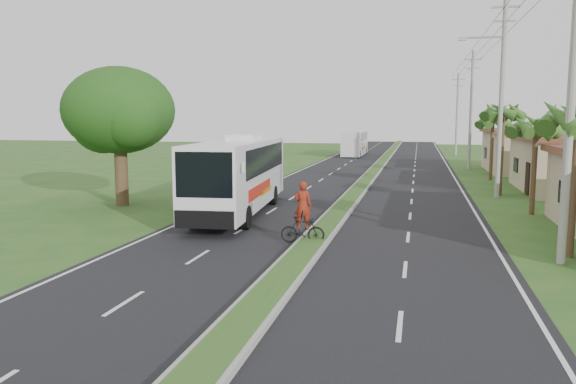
# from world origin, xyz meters

# --- Properties ---
(ground) EXTENTS (180.00, 180.00, 0.00)m
(ground) POSITION_xyz_m (0.00, 0.00, 0.00)
(ground) COLOR #24531E
(ground) RESTS_ON ground
(road_asphalt) EXTENTS (14.00, 160.00, 0.02)m
(road_asphalt) POSITION_xyz_m (0.00, 20.00, 0.01)
(road_asphalt) COLOR black
(road_asphalt) RESTS_ON ground
(median_strip) EXTENTS (1.20, 160.00, 0.18)m
(median_strip) POSITION_xyz_m (0.00, 20.00, 0.10)
(median_strip) COLOR gray
(median_strip) RESTS_ON ground
(lane_edge_left) EXTENTS (0.12, 160.00, 0.01)m
(lane_edge_left) POSITION_xyz_m (-6.70, 20.00, 0.00)
(lane_edge_left) COLOR silver
(lane_edge_left) RESTS_ON ground
(lane_edge_right) EXTENTS (0.12, 160.00, 0.01)m
(lane_edge_right) POSITION_xyz_m (6.70, 20.00, 0.00)
(lane_edge_right) COLOR silver
(lane_edge_right) RESTS_ON ground
(shop_far) EXTENTS (8.60, 11.60, 3.82)m
(shop_far) POSITION_xyz_m (14.00, 36.00, 1.93)
(shop_far) COLOR tan
(shop_far) RESTS_ON ground
(palm_verge_b) EXTENTS (2.40, 2.40, 5.05)m
(palm_verge_b) POSITION_xyz_m (9.40, 12.00, 4.36)
(palm_verge_b) COLOR #473321
(palm_verge_b) RESTS_ON ground
(palm_verge_c) EXTENTS (2.40, 2.40, 5.85)m
(palm_verge_c) POSITION_xyz_m (8.80, 19.00, 5.12)
(palm_verge_c) COLOR #473321
(palm_verge_c) RESTS_ON ground
(palm_verge_d) EXTENTS (2.40, 2.40, 5.25)m
(palm_verge_d) POSITION_xyz_m (9.30, 28.00, 4.55)
(palm_verge_d) COLOR #473321
(palm_verge_d) RESTS_ON ground
(shade_tree) EXTENTS (6.30, 6.00, 7.54)m
(shade_tree) POSITION_xyz_m (-12.11, 10.02, 5.03)
(shade_tree) COLOR #473321
(shade_tree) RESTS_ON ground
(utility_pole_a) EXTENTS (1.60, 0.28, 11.00)m
(utility_pole_a) POSITION_xyz_m (8.50, 2.00, 5.67)
(utility_pole_a) COLOR gray
(utility_pole_a) RESTS_ON ground
(utility_pole_b) EXTENTS (3.20, 0.28, 12.00)m
(utility_pole_b) POSITION_xyz_m (8.47, 18.00, 6.26)
(utility_pole_b) COLOR gray
(utility_pole_b) RESTS_ON ground
(utility_pole_c) EXTENTS (1.60, 0.28, 11.00)m
(utility_pole_c) POSITION_xyz_m (8.50, 38.00, 5.67)
(utility_pole_c) COLOR gray
(utility_pole_c) RESTS_ON ground
(utility_pole_d) EXTENTS (1.60, 0.28, 10.50)m
(utility_pole_d) POSITION_xyz_m (8.50, 58.00, 5.42)
(utility_pole_d) COLOR gray
(utility_pole_d) RESTS_ON ground
(coach_bus_main) EXTENTS (3.61, 12.40, 3.95)m
(coach_bus_main) POSITION_xyz_m (-4.85, 8.86, 2.17)
(coach_bus_main) COLOR white
(coach_bus_main) RESTS_ON ground
(coach_bus_far) EXTENTS (2.40, 10.69, 3.11)m
(coach_bus_far) POSITION_xyz_m (-4.18, 54.80, 1.77)
(coach_bus_far) COLOR silver
(coach_bus_far) RESTS_ON ground
(motorcyclist) EXTENTS (1.72, 0.60, 2.40)m
(motorcyclist) POSITION_xyz_m (-0.43, 2.98, 0.90)
(motorcyclist) COLOR black
(motorcyclist) RESTS_ON ground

